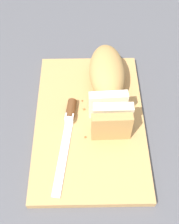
% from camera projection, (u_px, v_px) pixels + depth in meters
% --- Properties ---
extents(ground_plane, '(3.00, 3.00, 0.00)m').
position_uv_depth(ground_plane, '(89.00, 123.00, 0.74)').
color(ground_plane, '#4C4C51').
extents(cutting_board, '(0.44, 0.28, 0.02)m').
position_uv_depth(cutting_board, '(89.00, 121.00, 0.73)').
color(cutting_board, tan).
rests_on(cutting_board, ground_plane).
extents(bread_loaf, '(0.29, 0.11, 0.08)m').
position_uv_depth(bread_loaf, '(108.00, 82.00, 0.74)').
color(bread_loaf, tan).
rests_on(bread_loaf, cutting_board).
extents(bread_knife, '(0.26, 0.05, 0.02)m').
position_uv_depth(bread_knife, '(69.00, 121.00, 0.71)').
color(bread_knife, silver).
rests_on(bread_knife, cutting_board).
extents(crumb_near_knife, '(0.01, 0.01, 0.01)m').
position_uv_depth(crumb_near_knife, '(84.00, 109.00, 0.74)').
color(crumb_near_knife, '#996633').
rests_on(crumb_near_knife, cutting_board).
extents(crumb_near_loaf, '(0.01, 0.01, 0.01)m').
position_uv_depth(crumb_near_loaf, '(85.00, 137.00, 0.69)').
color(crumb_near_loaf, '#996633').
rests_on(crumb_near_loaf, cutting_board).
extents(crumb_stray_left, '(0.00, 0.00, 0.00)m').
position_uv_depth(crumb_stray_left, '(82.00, 101.00, 0.76)').
color(crumb_stray_left, '#996633').
rests_on(crumb_stray_left, cutting_board).
extents(crumb_stray_right, '(0.00, 0.00, 0.00)m').
position_uv_depth(crumb_stray_right, '(102.00, 107.00, 0.74)').
color(crumb_stray_right, '#996633').
rests_on(crumb_stray_right, cutting_board).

